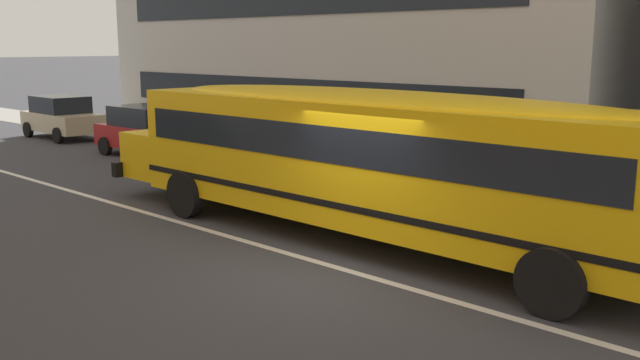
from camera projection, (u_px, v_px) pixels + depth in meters
name	position (u px, v px, depth m)	size (l,w,h in m)	color
ground_plane	(343.00, 269.00, 11.47)	(400.00, 400.00, 0.00)	#38383D
sidewalk_far	(545.00, 199.00, 16.65)	(120.00, 3.00, 0.01)	gray
lane_centreline	(343.00, 269.00, 11.47)	(110.00, 0.16, 0.01)	silver
school_bus	(362.00, 152.00, 12.93)	(12.58, 2.97, 2.81)	yellow
parked_car_beige_by_lamppost	(62.00, 117.00, 27.41)	(3.94, 1.95, 1.64)	#C1B28E
parked_car_red_mid_block	(148.00, 131.00, 22.96)	(3.96, 1.99, 1.64)	maroon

